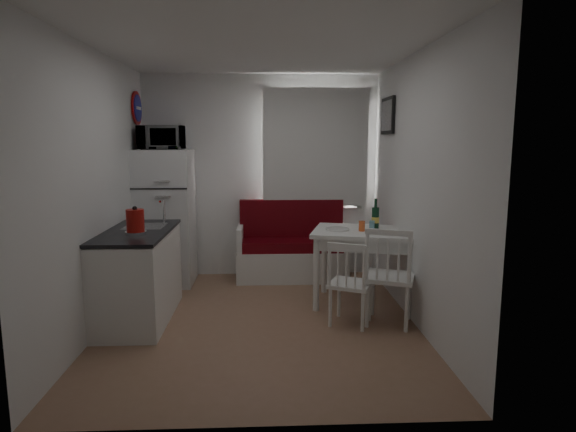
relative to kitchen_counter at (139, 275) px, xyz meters
name	(u,v)px	position (x,y,z in m)	size (l,w,h in m)	color
floor	(261,322)	(1.20, -0.16, -0.46)	(3.00, 3.50, 0.02)	#996F51
ceiling	(258,47)	(1.20, -0.16, 2.14)	(3.00, 3.50, 0.02)	white
wall_back	(261,177)	(1.20, 1.59, 0.84)	(3.00, 0.02, 2.60)	white
wall_front	(255,222)	(1.20, -1.91, 0.84)	(3.00, 0.02, 2.60)	white
wall_left	(97,191)	(-0.30, -0.16, 0.84)	(0.02, 3.50, 2.60)	white
wall_right	(416,190)	(2.70, -0.16, 0.84)	(0.02, 3.50, 2.60)	white
window	(315,152)	(1.90, 1.56, 1.17)	(1.22, 0.06, 1.47)	white
curtain	(316,148)	(1.90, 1.49, 1.22)	(1.35, 0.02, 1.50)	white
kitchen_counter	(139,275)	(0.00, 0.00, 0.00)	(0.62, 1.32, 1.16)	white
wall_sign	(137,108)	(-0.27, 1.29, 1.69)	(0.40, 0.40, 0.03)	#181B92
picture_frame	(387,116)	(2.67, 0.94, 1.59)	(0.04, 0.52, 0.42)	black
bench	(292,253)	(1.59, 1.36, -0.12)	(1.41, 0.54, 1.01)	white
dining_table	(365,239)	(2.32, 0.34, 0.27)	(1.25, 1.01, 0.82)	white
chair_left	(353,275)	(2.07, -0.32, 0.06)	(0.51, 0.51, 0.44)	white
chair_right	(393,266)	(2.45, -0.33, 0.14)	(0.58, 0.57, 0.52)	white
fridge	(165,217)	(0.02, 1.24, 0.37)	(0.66, 0.66, 1.66)	white
microwave	(161,138)	(0.02, 1.19, 1.35)	(0.52, 0.35, 0.29)	white
kettle	(135,221)	(0.05, -0.22, 0.57)	(0.19, 0.19, 0.26)	#A6120D
wine_bottle	(375,214)	(2.45, 0.44, 0.53)	(0.08, 0.08, 0.33)	#123921
drinking_glass_orange	(362,226)	(2.27, 0.29, 0.42)	(0.06, 0.06, 0.11)	orange
drinking_glass_blue	(372,225)	(2.40, 0.39, 0.41)	(0.06, 0.06, 0.09)	#6DAABA
plate	(337,229)	(2.02, 0.36, 0.37)	(0.25, 0.25, 0.02)	white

